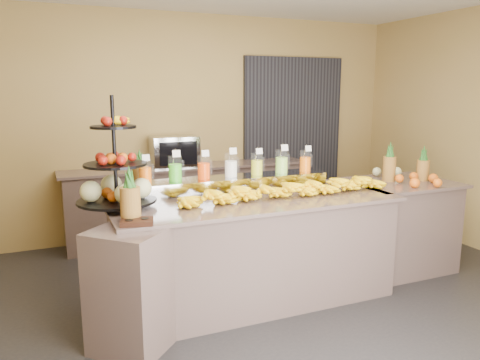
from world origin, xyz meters
TOP-DOWN VIEW (x-y plane):
  - ground at (0.00, 0.00)m, footprint 6.00×6.00m
  - room_envelope at (0.19, 0.79)m, footprint 6.04×5.02m
  - buffet_counter at (-0.12, 0.26)m, footprint 2.75×1.25m
  - right_counter at (1.70, 0.40)m, footprint 1.08×0.88m
  - back_ledge at (0.00, 2.25)m, footprint 3.10×0.55m
  - pitcher_tray at (-0.10, 0.58)m, footprint 1.85×0.30m
  - juice_pitcher_orange_a at (-0.88, 0.58)m, footprint 0.11×0.11m
  - juice_pitcher_green at (-0.62, 0.58)m, footprint 0.12×0.12m
  - juice_pitcher_orange_b at (-0.36, 0.58)m, footprint 0.11×0.12m
  - juice_pitcher_milk at (-0.10, 0.58)m, footprint 0.12×0.12m
  - juice_pitcher_lemon at (0.16, 0.58)m, footprint 0.11×0.11m
  - juice_pitcher_lime at (0.42, 0.58)m, footprint 0.12×0.12m
  - juice_pitcher_orange_c at (0.68, 0.58)m, footprint 0.11×0.11m
  - banana_heap at (0.31, 0.27)m, footprint 2.11×0.19m
  - fruit_stand at (-1.10, 0.46)m, footprint 0.79×0.79m
  - condiment_caddy at (-1.09, -0.10)m, footprint 0.26×0.22m
  - pineapple_left_a at (-1.12, 0.01)m, footprint 0.15×0.15m
  - pineapple_left_b at (-0.88, 0.81)m, footprint 0.14×0.14m
  - right_fruit_pile at (1.76, 0.30)m, footprint 0.48×0.46m
  - oven_warmer at (-0.18, 2.25)m, footprint 0.57×0.41m

SIDE VIEW (x-z plane):
  - ground at x=0.00m, z-range 0.00..0.00m
  - buffet_counter at x=-0.12m, z-range 0.00..0.93m
  - back_ledge at x=0.00m, z-range 0.00..0.93m
  - right_counter at x=1.70m, z-range 0.00..0.93m
  - condiment_caddy at x=-1.09m, z-range 0.93..0.96m
  - pitcher_tray at x=-0.10m, z-range 0.93..1.08m
  - banana_heap at x=0.31m, z-range 0.92..1.10m
  - right_fruit_pile at x=1.76m, z-range 0.88..1.14m
  - pineapple_left_a at x=-1.12m, z-range 0.88..1.28m
  - pineapple_left_b at x=-0.88m, z-range 0.88..1.30m
  - oven_warmer at x=-0.18m, z-range 0.93..1.30m
  - fruit_stand at x=-1.10m, z-range 0.71..1.60m
  - juice_pitcher_orange_a at x=-0.88m, z-range 1.04..1.30m
  - juice_pitcher_orange_c at x=0.68m, z-range 1.04..1.30m
  - juice_pitcher_lemon at x=0.16m, z-range 1.04..1.30m
  - juice_pitcher_orange_b at x=-0.36m, z-range 1.04..1.31m
  - juice_pitcher_milk at x=-0.10m, z-range 1.03..1.32m
  - juice_pitcher_green at x=-0.62m, z-range 1.03..1.32m
  - juice_pitcher_lime at x=0.42m, z-range 1.03..1.32m
  - room_envelope at x=0.19m, z-range 0.47..3.29m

